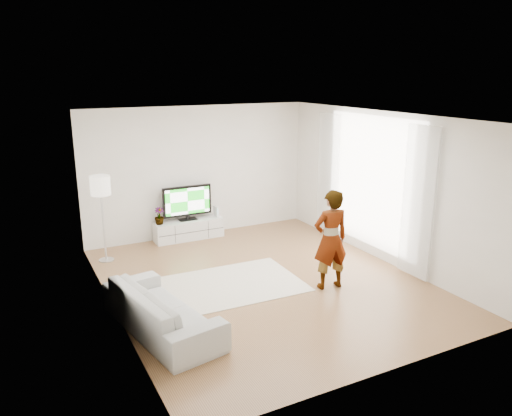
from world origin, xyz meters
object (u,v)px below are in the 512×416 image
media_console (189,229)px  television (187,202)px  floor_lamp (100,189)px  sofa (162,309)px  player (331,239)px  rug (232,284)px

media_console → television: bearing=90.0°
floor_lamp → sofa: bearing=-86.9°
sofa → floor_lamp: 3.25m
player → floor_lamp: bearing=-37.5°
player → floor_lamp: 4.29m
floor_lamp → television: bearing=15.7°
media_console → rug: media_console is taller
sofa → player: bearing=-98.4°
television → floor_lamp: size_ratio=0.65×
media_console → television: (0.00, 0.03, 0.61)m
rug → player: (1.39, -0.84, 0.84)m
media_console → player: player is taller
rug → player: 1.83m
floor_lamp → media_console: bearing=14.9°
television → player: player is taller
media_console → sofa: size_ratio=0.68×
rug → sofa: (-1.50, -0.94, 0.31)m
rug → player: size_ratio=1.37×
sofa → media_console: bearing=-35.6°
television → floor_lamp: floor_lamp is taller
television → sofa: bearing=-115.1°
media_console → player: (1.22, -3.45, 0.64)m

